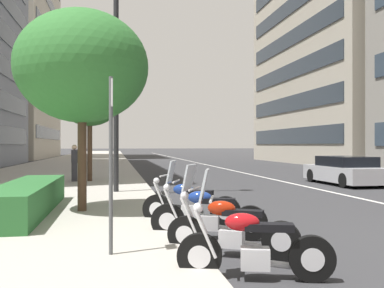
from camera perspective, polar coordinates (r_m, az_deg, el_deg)
name	(u,v)px	position (r m, az deg, el deg)	size (l,w,h in m)	color
sidewalk_right_plaza	(74,166)	(35.73, -15.24, -2.83)	(160.00, 9.09, 0.15)	#A39E93
lane_centre_stripe	(200,163)	(41.37, 1.11, -2.56)	(110.00, 0.16, 0.01)	silver
motorcycle_second_in_row	(252,247)	(5.94, 7.84, -13.28)	(0.79, 2.03, 1.46)	black
motorcycle_by_sign_pole	(229,229)	(7.10, 4.89, -11.08)	(1.13, 1.97, 1.46)	black
motorcycle_nearest_camera	(206,216)	(8.33, 1.89, -9.36)	(0.92, 2.14, 1.48)	black
motorcycle_far_end_row	(190,206)	(9.70, -0.30, -8.16)	(1.02, 2.08, 1.11)	black
car_approaching_light	(345,171)	(20.67, 19.41, -3.34)	(4.52, 1.96, 1.26)	#B7B7BC
parking_sign_by_curb	(111,148)	(6.58, -10.56, -0.50)	(0.32, 0.06, 2.65)	#47494C
street_lamp_with_banners	(127,59)	(15.67, -8.58, 10.92)	(1.26, 2.45, 7.69)	#232326
clipped_hedge_bed	(27,198)	(11.27, -20.81, -6.61)	(5.72, 1.10, 0.71)	#28602D
street_tree_mid_sidewalk	(82,67)	(11.25, -14.21, 9.77)	(3.27, 3.27, 4.96)	#473323
street_tree_far_plaza	(90,100)	(20.22, -13.26, 5.61)	(2.78, 2.78, 4.84)	#473323
pedestrian_on_plaza	(74,163)	(20.17, -15.18, -2.40)	(0.43, 0.31, 1.64)	#2D2D33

